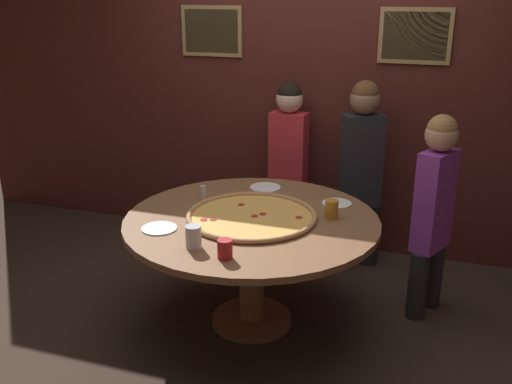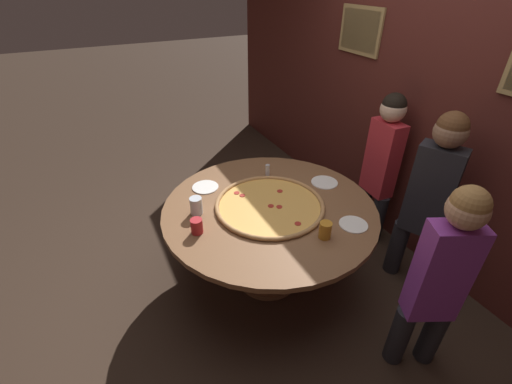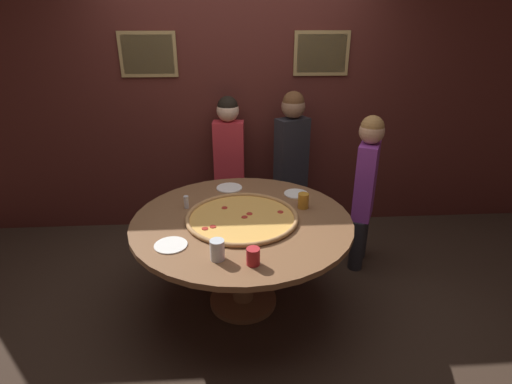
# 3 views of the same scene
# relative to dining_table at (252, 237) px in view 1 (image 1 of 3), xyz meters

# --- Properties ---
(ground_plane) EXTENTS (24.00, 24.00, 0.00)m
(ground_plane) POSITION_rel_dining_table_xyz_m (0.00, 0.00, -0.61)
(ground_plane) COLOR #38281E
(back_wall) EXTENTS (6.40, 0.08, 2.60)m
(back_wall) POSITION_rel_dining_table_xyz_m (0.00, 1.39, 0.70)
(back_wall) COLOR #4C1E19
(back_wall) RESTS_ON ground_plane
(dining_table) EXTENTS (1.58, 1.58, 0.74)m
(dining_table) POSITION_rel_dining_table_xyz_m (0.00, 0.00, 0.00)
(dining_table) COLOR brown
(dining_table) RESTS_ON ground_plane
(giant_pizza) EXTENTS (0.81, 0.81, 0.03)m
(giant_pizza) POSITION_rel_dining_table_xyz_m (-0.00, 0.00, 0.14)
(giant_pizza) COLOR #E5A84C
(giant_pizza) RESTS_ON dining_table
(drink_cup_centre_back) EXTENTS (0.08, 0.08, 0.11)m
(drink_cup_centre_back) POSITION_rel_dining_table_xyz_m (0.05, -0.57, 0.18)
(drink_cup_centre_back) COLOR #B22328
(drink_cup_centre_back) RESTS_ON dining_table
(drink_cup_far_left) EXTENTS (0.08, 0.08, 0.12)m
(drink_cup_far_left) POSITION_rel_dining_table_xyz_m (0.47, 0.15, 0.19)
(drink_cup_far_left) COLOR #BC7A23
(drink_cup_far_left) RESTS_ON dining_table
(drink_cup_far_right) EXTENTS (0.09, 0.09, 0.13)m
(drink_cup_far_right) POSITION_rel_dining_table_xyz_m (-0.16, -0.51, 0.19)
(drink_cup_far_right) COLOR silver
(drink_cup_far_right) RESTS_ON dining_table
(white_plate_beside_cup) EXTENTS (0.21, 0.21, 0.01)m
(white_plate_beside_cup) POSITION_rel_dining_table_xyz_m (-0.46, -0.34, 0.13)
(white_plate_beside_cup) COLOR white
(white_plate_beside_cup) RESTS_ON dining_table
(white_plate_left_side) EXTENTS (0.20, 0.20, 0.01)m
(white_plate_left_side) POSITION_rel_dining_table_xyz_m (0.45, 0.41, 0.13)
(white_plate_left_side) COLOR white
(white_plate_left_side) RESTS_ON dining_table
(white_plate_near_front) EXTENTS (0.22, 0.22, 0.01)m
(white_plate_near_front) POSITION_rel_dining_table_xyz_m (-0.09, 0.56, 0.13)
(white_plate_near_front) COLOR white
(white_plate_near_front) RESTS_ON dining_table
(condiment_shaker) EXTENTS (0.04, 0.04, 0.10)m
(condiment_shaker) POSITION_rel_dining_table_xyz_m (-0.41, 0.20, 0.18)
(condiment_shaker) COLOR silver
(condiment_shaker) RESTS_ON dining_table
(diner_centre_back) EXTENTS (0.38, 0.28, 1.46)m
(diner_centre_back) POSITION_rel_dining_table_xyz_m (0.51, 1.06, 0.22)
(diner_centre_back) COLOR #232328
(diner_centre_back) RESTS_ON ground_plane
(diner_side_right) EXTENTS (0.36, 0.21, 1.40)m
(diner_side_right) POSITION_rel_dining_table_xyz_m (-0.09, 1.17, 0.18)
(diner_side_right) COLOR #232328
(diner_side_right) RESTS_ON ground_plane
(diner_far_right) EXTENTS (0.26, 0.36, 1.36)m
(diner_far_right) POSITION_rel_dining_table_xyz_m (1.06, 0.51, 0.16)
(diner_far_right) COLOR #232328
(diner_far_right) RESTS_ON ground_plane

